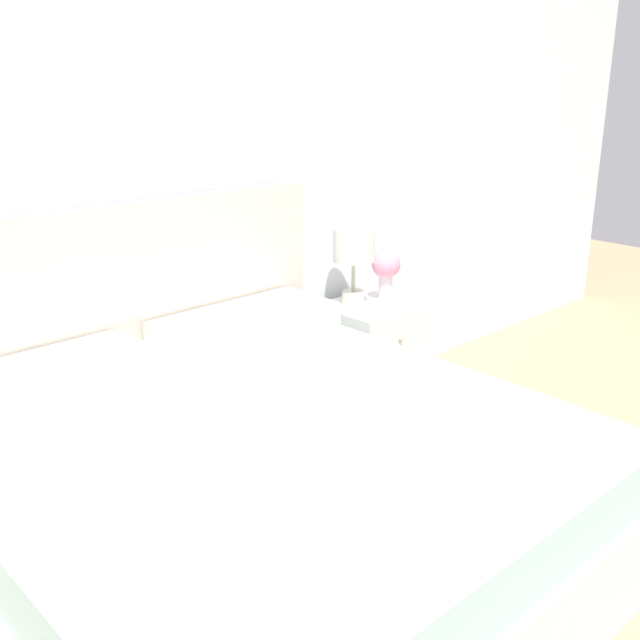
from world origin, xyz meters
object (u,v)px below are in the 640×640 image
Objects in this scene: nightstand at (369,358)px; flower_vase at (386,268)px; table_lamp at (354,250)px; bed at (257,492)px.

flower_vase is (0.14, 0.02, 0.46)m from nightstand.
table_lamp is (-0.06, 0.07, 0.57)m from nightstand.
bed is 3.29× the size of nightstand.
bed is at bearing -153.85° from flower_vase.
nightstand is 1.49× the size of table_lamp.
nightstand is 0.58m from table_lamp.
nightstand is (1.26, 0.66, -0.03)m from bed.
bed is 7.42× the size of flower_vase.
flower_vase is (0.19, -0.04, -0.12)m from table_lamp.
nightstand is 0.48m from flower_vase.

